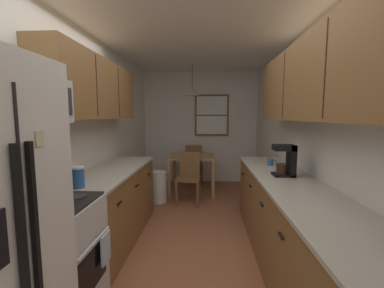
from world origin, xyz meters
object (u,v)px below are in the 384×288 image
Objects in this scene: microwave_over_range at (24,100)px; dining_table at (192,161)px; dining_chair_near at (189,175)px; table_serving_bowl at (189,155)px; dining_chair_far at (193,162)px; storage_canister at (78,177)px; trash_bin at (159,187)px; mug_by_coffeemaker at (270,162)px; coffee_maker at (287,160)px; stove_range at (51,261)px.

dining_table is (0.97, 3.29, -1.02)m from microwave_over_range.
dining_chair_near is 5.42× the size of table_serving_bowl.
storage_canister is (-0.86, -3.45, 0.50)m from dining_chair_far.
table_serving_bowl is (0.92, 3.21, -0.87)m from microwave_over_range.
dining_table is at bearing 47.86° from trash_bin.
mug_by_coffeemaker is at bearing -63.64° from dining_chair_far.
coffee_maker is at bearing -43.55° from trash_bin.
coffee_maker reaches higher than dining_table.
trash_bin is at bearing 82.25° from storage_canister.
dining_table is 2.57m from coffee_maker.
microwave_over_range is 0.67× the size of dining_chair_far.
dining_chair_near is at bearing 70.35° from microwave_over_range.
storage_canister is at bearing -106.40° from table_serving_bowl.
storage_canister reaches higher than trash_bin.
microwave_over_range reaches higher than stove_range.
coffee_maker is (1.16, -2.88, 0.58)m from dining_chair_far.
coffee_maker is 2.51m from table_serving_bowl.
dining_table is 0.18m from table_serving_bowl.
dining_chair_near is 1.61× the size of trash_bin.
mug_by_coffeemaker is 2.00m from table_serving_bowl.
storage_canister is 2.31m from mug_by_coffeemaker.
storage_canister is 0.57× the size of coffee_maker.
dining_table is at bearing 73.48° from microwave_over_range.
storage_canister is at bearing 90.70° from stove_range.
dining_chair_near is at bearing 125.62° from coffee_maker.
dining_chair_far is at bearing 116.36° from mug_by_coffeemaker.
storage_canister is 1.70× the size of mug_by_coffeemaker.
microwave_over_range is at bearing -103.35° from storage_canister.
trash_bin is at bearing -132.76° from table_serving_bowl.
microwave_over_range reaches higher than table_serving_bowl.
mug_by_coffeemaker is at bearing -53.54° from table_serving_bowl.
table_serving_bowl is at bearing 47.24° from trash_bin.
coffee_maker reaches higher than mug_by_coffeemaker.
storage_canister is (-0.87, -2.83, 0.36)m from dining_table.
stove_range is 3.33m from table_serving_bowl.
trash_bin is 3.36× the size of table_serving_bowl.
stove_range reaches higher than mug_by_coffeemaker.
dining_chair_far is 2.60m from mug_by_coffeemaker.
trash_bin is (-0.54, -0.01, -0.22)m from dining_chair_near.
dining_chair_near is at bearing 72.54° from stove_range.
dining_table is at bearing 52.96° from table_serving_bowl.
dining_chair_far reaches higher than dining_table.
dining_chair_far is at bearing 76.11° from microwave_over_range.
dining_chair_near reaches higher than table_serving_bowl.
storage_canister is (-0.01, 0.45, 0.53)m from stove_range.
stove_range is at bearing -102.31° from dining_chair_far.
table_serving_bowl is at bearing 126.46° from mug_by_coffeemaker.
trash_bin is (0.41, 2.66, -1.38)m from microwave_over_range.
dining_table is 2.98m from storage_canister.
storage_canister is at bearing -149.88° from mug_by_coffeemaker.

